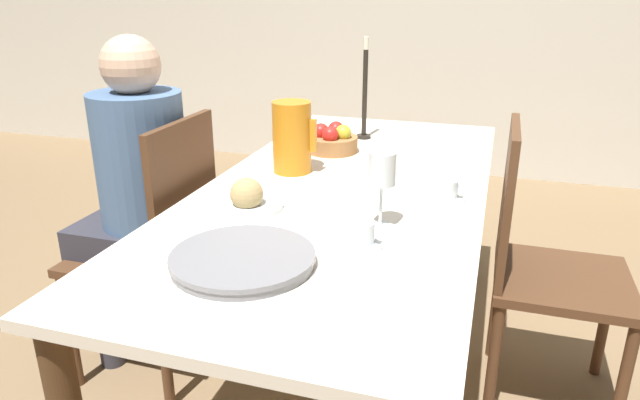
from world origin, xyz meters
name	(u,v)px	position (x,y,z in m)	size (l,w,h in m)	color
ground_plane	(344,371)	(0.00, 0.00, 0.00)	(20.00, 20.00, 0.00)	#7F6647
dining_table	(347,211)	(0.00, 0.00, 0.64)	(0.87, 1.95, 0.73)	silver
chair_person_side	(158,245)	(-0.62, -0.17, 0.50)	(0.42, 0.42, 0.94)	#51331E
chair_opposite	(540,262)	(0.62, 0.08, 0.50)	(0.42, 0.42, 0.94)	#51331E
person_seated	(136,181)	(-0.71, -0.13, 0.71)	(0.39, 0.41, 1.19)	#33333D
red_pitcher	(292,137)	(-0.22, 0.08, 0.85)	(0.16, 0.13, 0.24)	orange
wine_glass_water	(382,172)	(0.17, -0.31, 0.88)	(0.07, 0.07, 0.21)	white
teacup_near_person	(360,235)	(0.15, -0.44, 0.75)	(0.12, 0.12, 0.06)	silver
teacup_across	(446,191)	(0.32, -0.04, 0.75)	(0.12, 0.12, 0.06)	silver
serving_tray	(243,259)	(-0.08, -0.63, 0.74)	(0.34, 0.34, 0.03)	gray
bread_plate	(247,199)	(-0.22, -0.29, 0.76)	(0.21, 0.21, 0.10)	silver
fruit_bowl	(332,140)	(-0.16, 0.36, 0.77)	(0.20, 0.20, 0.11)	#9E6B3D
candlestick_tall	(365,98)	(-0.09, 0.60, 0.90)	(0.06, 0.06, 0.42)	black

